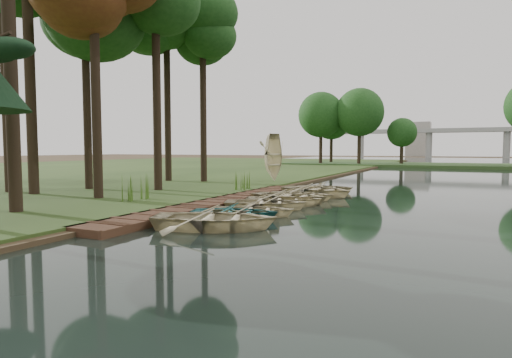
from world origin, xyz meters
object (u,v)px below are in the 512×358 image
at_px(rowboat_1, 235,211).
at_px(stored_rowboat, 273,176).
at_px(rowboat_2, 254,208).
at_px(rowboat_0, 215,217).
at_px(boardwalk, 221,203).

bearing_deg(rowboat_1, stored_rowboat, 0.35).
relative_size(rowboat_1, rowboat_2, 1.03).
xyz_separation_m(rowboat_0, stored_rowboat, (-4.99, 16.45, 0.19)).
distance_m(boardwalk, stored_rowboat, 11.42).
bearing_deg(rowboat_2, rowboat_0, 160.53).
bearing_deg(rowboat_1, rowboat_0, 171.59).
xyz_separation_m(boardwalk, rowboat_1, (2.49, -3.35, 0.22)).
relative_size(boardwalk, rowboat_0, 4.06).
height_order(rowboat_1, rowboat_2, rowboat_1).
height_order(rowboat_0, stored_rowboat, stored_rowboat).
bearing_deg(stored_rowboat, rowboat_2, -139.01).
xyz_separation_m(boardwalk, rowboat_2, (2.82, -2.42, 0.21)).
xyz_separation_m(rowboat_1, stored_rowboat, (-4.69, 14.55, 0.28)).
height_order(rowboat_1, stored_rowboat, stored_rowboat).
bearing_deg(rowboat_2, rowboat_1, 141.76).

